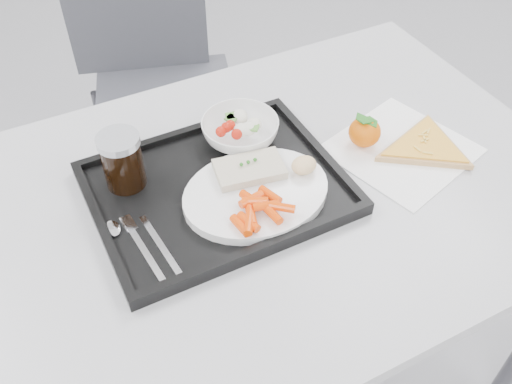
{
  "coord_description": "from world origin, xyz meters",
  "views": [
    {
      "loc": [
        -0.34,
        -0.36,
        1.5
      ],
      "look_at": [
        -0.02,
        0.28,
        0.77
      ],
      "focal_mm": 40.0,
      "sensor_mm": 36.0,
      "label": 1
    }
  ],
  "objects_px": {
    "tray": "(217,189)",
    "pizza_slice": "(425,146)",
    "salad_bowl": "(240,131)",
    "cola_glass": "(122,160)",
    "chair": "(154,65)",
    "table": "(259,216)",
    "tangerine": "(365,132)",
    "dinner_plate": "(256,193)"
  },
  "relations": [
    {
      "from": "tray",
      "to": "pizza_slice",
      "type": "relative_size",
      "value": 1.77
    },
    {
      "from": "salad_bowl",
      "to": "cola_glass",
      "type": "bearing_deg",
      "value": -176.92
    },
    {
      "from": "tray",
      "to": "cola_glass",
      "type": "height_order",
      "value": "cola_glass"
    },
    {
      "from": "chair",
      "to": "cola_glass",
      "type": "xyz_separation_m",
      "value": [
        -0.27,
        -0.69,
        0.28
      ]
    },
    {
      "from": "table",
      "to": "cola_glass",
      "type": "relative_size",
      "value": 11.11
    },
    {
      "from": "chair",
      "to": "pizza_slice",
      "type": "relative_size",
      "value": 3.66
    },
    {
      "from": "pizza_slice",
      "to": "table",
      "type": "bearing_deg",
      "value": 172.14
    },
    {
      "from": "table",
      "to": "cola_glass",
      "type": "distance_m",
      "value": 0.28
    },
    {
      "from": "tray",
      "to": "tangerine",
      "type": "bearing_deg",
      "value": -2.13
    },
    {
      "from": "tangerine",
      "to": "pizza_slice",
      "type": "bearing_deg",
      "value": -34.26
    },
    {
      "from": "dinner_plate",
      "to": "cola_glass",
      "type": "distance_m",
      "value": 0.25
    },
    {
      "from": "chair",
      "to": "salad_bowl",
      "type": "xyz_separation_m",
      "value": [
        -0.03,
        -0.68,
        0.25
      ]
    },
    {
      "from": "chair",
      "to": "tray",
      "type": "relative_size",
      "value": 2.07
    },
    {
      "from": "table",
      "to": "dinner_plate",
      "type": "height_order",
      "value": "dinner_plate"
    },
    {
      "from": "chair",
      "to": "salad_bowl",
      "type": "distance_m",
      "value": 0.73
    },
    {
      "from": "table",
      "to": "tray",
      "type": "height_order",
      "value": "tray"
    },
    {
      "from": "tray",
      "to": "dinner_plate",
      "type": "xyz_separation_m",
      "value": [
        0.05,
        -0.05,
        0.02
      ]
    },
    {
      "from": "dinner_plate",
      "to": "tangerine",
      "type": "relative_size",
      "value": 3.23
    },
    {
      "from": "cola_glass",
      "to": "tangerine",
      "type": "bearing_deg",
      "value": -12.2
    },
    {
      "from": "chair",
      "to": "dinner_plate",
      "type": "distance_m",
      "value": 0.87
    },
    {
      "from": "table",
      "to": "pizza_slice",
      "type": "xyz_separation_m",
      "value": [
        0.35,
        -0.05,
        0.08
      ]
    },
    {
      "from": "dinner_plate",
      "to": "salad_bowl",
      "type": "relative_size",
      "value": 1.78
    },
    {
      "from": "dinner_plate",
      "to": "tangerine",
      "type": "xyz_separation_m",
      "value": [
        0.26,
        0.04,
        0.01
      ]
    },
    {
      "from": "dinner_plate",
      "to": "tray",
      "type": "bearing_deg",
      "value": 133.43
    },
    {
      "from": "table",
      "to": "pizza_slice",
      "type": "distance_m",
      "value": 0.36
    },
    {
      "from": "pizza_slice",
      "to": "dinner_plate",
      "type": "bearing_deg",
      "value": 175.93
    },
    {
      "from": "dinner_plate",
      "to": "salad_bowl",
      "type": "height_order",
      "value": "salad_bowl"
    },
    {
      "from": "pizza_slice",
      "to": "salad_bowl",
      "type": "bearing_deg",
      "value": 150.52
    },
    {
      "from": "tray",
      "to": "pizza_slice",
      "type": "height_order",
      "value": "tray"
    },
    {
      "from": "tray",
      "to": "dinner_plate",
      "type": "bearing_deg",
      "value": -46.57
    },
    {
      "from": "tangerine",
      "to": "pizza_slice",
      "type": "distance_m",
      "value": 0.13
    },
    {
      "from": "tray",
      "to": "dinner_plate",
      "type": "relative_size",
      "value": 1.67
    },
    {
      "from": "table",
      "to": "cola_glass",
      "type": "xyz_separation_m",
      "value": [
        -0.21,
        0.12,
        0.14
      ]
    },
    {
      "from": "tangerine",
      "to": "salad_bowl",
      "type": "bearing_deg",
      "value": 152.9
    },
    {
      "from": "dinner_plate",
      "to": "salad_bowl",
      "type": "distance_m",
      "value": 0.16
    },
    {
      "from": "pizza_slice",
      "to": "tangerine",
      "type": "bearing_deg",
      "value": 145.74
    },
    {
      "from": "pizza_slice",
      "to": "tray",
      "type": "bearing_deg",
      "value": 169.03
    },
    {
      "from": "tray",
      "to": "salad_bowl",
      "type": "bearing_deg",
      "value": 46.06
    },
    {
      "from": "chair",
      "to": "tangerine",
      "type": "relative_size",
      "value": 11.14
    },
    {
      "from": "tangerine",
      "to": "pizza_slice",
      "type": "height_order",
      "value": "tangerine"
    },
    {
      "from": "cola_glass",
      "to": "pizza_slice",
      "type": "distance_m",
      "value": 0.59
    },
    {
      "from": "chair",
      "to": "tray",
      "type": "bearing_deg",
      "value": -99.48
    }
  ]
}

